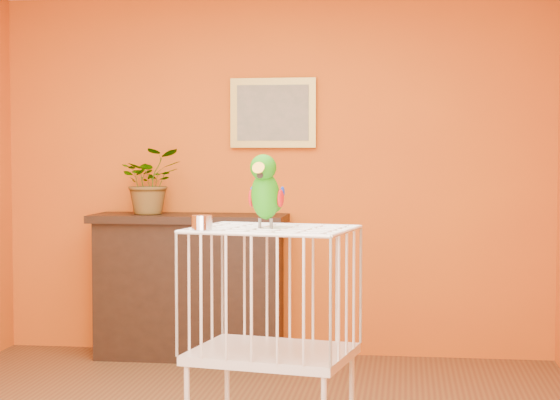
# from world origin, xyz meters

# --- Properties ---
(room_shell) EXTENTS (4.50, 4.50, 4.50)m
(room_shell) POSITION_xyz_m (0.00, 0.00, 1.58)
(room_shell) COLOR #C35012
(room_shell) RESTS_ON ground
(console_cabinet) EXTENTS (1.38, 0.50, 1.03)m
(console_cabinet) POSITION_xyz_m (-0.58, 2.01, 0.51)
(console_cabinet) COLOR black
(console_cabinet) RESTS_ON ground
(potted_plant) EXTENTS (0.57, 0.60, 0.37)m
(potted_plant) POSITION_xyz_m (-0.86, 2.02, 1.21)
(potted_plant) COLOR #26722D
(potted_plant) RESTS_ON console_cabinet
(framed_picture) EXTENTS (0.62, 0.04, 0.50)m
(framed_picture) POSITION_xyz_m (0.00, 2.22, 1.75)
(framed_picture) COLOR #B0963F
(framed_picture) RESTS_ON room_shell
(birdcage) EXTENTS (0.81, 0.68, 1.11)m
(birdcage) POSITION_xyz_m (0.33, -0.16, 0.58)
(birdcage) COLOR silver
(birdcage) RESTS_ON ground
(feed_cup) EXTENTS (0.09, 0.09, 0.07)m
(feed_cup) POSITION_xyz_m (0.04, -0.33, 1.15)
(feed_cup) COLOR silver
(feed_cup) RESTS_ON birdcage
(parrot) EXTENTS (0.17, 0.31, 0.35)m
(parrot) POSITION_xyz_m (0.31, -0.17, 1.29)
(parrot) COLOR #59544C
(parrot) RESTS_ON birdcage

